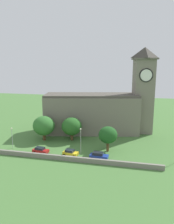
{
  "coord_description": "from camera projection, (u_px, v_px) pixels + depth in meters",
  "views": [
    {
      "loc": [
        15.94,
        -51.49,
        23.58
      ],
      "look_at": [
        1.65,
        9.98,
        10.14
      ],
      "focal_mm": 35.5,
      "sensor_mm": 36.0,
      "label": 1
    }
  ],
  "objects": [
    {
      "name": "ground_plane",
      "position": [
        86.0,
        139.0,
        71.79
      ],
      "size": [
        200.0,
        200.0,
        0.0
      ],
      "primitive_type": "plane",
      "color": "#477538"
    },
    {
      "name": "church",
      "position": [
        102.0,
        109.0,
        78.3
      ],
      "size": [
        38.99,
        18.18,
        29.45
      ],
      "color": "slate",
      "rests_on": "ground"
    },
    {
      "name": "quay_barrier",
      "position": [
        70.0,
        159.0,
        55.45
      ],
      "size": [
        45.36,
        0.7,
        1.2
      ],
      "primitive_type": "cube",
      "color": "gray",
      "rests_on": "ground"
    },
    {
      "name": "car_red",
      "position": [
        41.0,
        150.0,
        60.33
      ],
      "size": [
        4.54,
        2.59,
        1.63
      ],
      "color": "red",
      "rests_on": "ground"
    },
    {
      "name": "car_yellow",
      "position": [
        70.0,
        153.0,
        58.6
      ],
      "size": [
        4.23,
        2.58,
        1.67
      ],
      "color": "gold",
      "rests_on": "ground"
    },
    {
      "name": "car_blue",
      "position": [
        99.0,
        156.0,
        56.26
      ],
      "size": [
        4.8,
        2.45,
        1.9
      ],
      "color": "#233D9E",
      "rests_on": "ground"
    },
    {
      "name": "streetlamp_west_end",
      "position": [
        12.0,
        134.0,
        63.2
      ],
      "size": [
        0.44,
        0.44,
        6.14
      ],
      "color": "#9EA0A5",
      "rests_on": "ground"
    },
    {
      "name": "streetlamp_west_mid",
      "position": [
        81.0,
        137.0,
        58.94
      ],
      "size": [
        0.44,
        0.44,
        7.2
      ],
      "color": "#9EA0A5",
      "rests_on": "ground"
    },
    {
      "name": "tree_riverside_east",
      "position": [
        44.0,
        126.0,
        69.95
      ],
      "size": [
        6.85,
        6.85,
        7.87
      ],
      "color": "brown",
      "rests_on": "ground"
    },
    {
      "name": "tree_riverside_west",
      "position": [
        108.0,
        135.0,
        60.83
      ],
      "size": [
        5.21,
        5.21,
        7.1
      ],
      "color": "brown",
      "rests_on": "ground"
    },
    {
      "name": "tree_by_tower",
      "position": [
        72.0,
        126.0,
        70.03
      ],
      "size": [
        6.32,
        6.32,
        7.41
      ],
      "color": "brown",
      "rests_on": "ground"
    }
  ]
}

